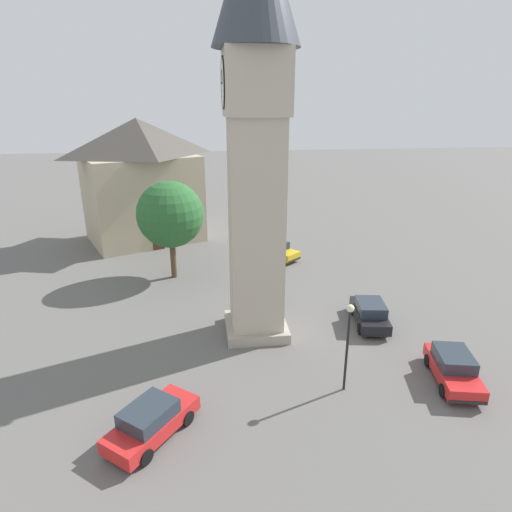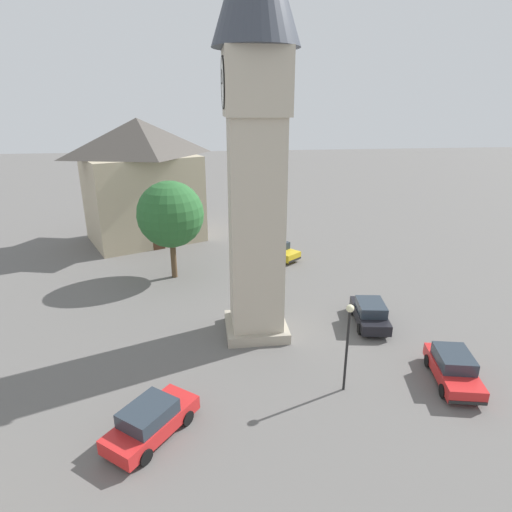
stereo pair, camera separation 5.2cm
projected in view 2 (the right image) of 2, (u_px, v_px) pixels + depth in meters
The scene contains 10 objects.
ground_plane at pixel (256, 331), 25.57m from camera, with size 200.00×200.00×0.00m, color #605E5B.
clock_tower at pixel (256, 103), 21.17m from camera, with size 4.31×4.31×22.04m.
car_blue_kerb at pixel (453, 368), 20.73m from camera, with size 4.40×2.54×1.53m.
car_silver_kerb at pixel (370, 313), 26.12m from camera, with size 4.34×2.31×1.53m.
car_red_corner at pixel (276, 250), 37.20m from camera, with size 4.26×3.92×1.53m.
car_white_side at pixel (151, 421), 17.30m from camera, with size 4.28×3.88×1.53m.
pedestrian at pixel (273, 276), 31.01m from camera, with size 0.56×0.25×1.69m.
tree at pixel (170, 215), 31.78m from camera, with size 5.00×5.00×7.55m.
building_terrace_right at pixel (142, 180), 40.72m from camera, with size 11.48×12.78×11.60m.
lamp_post at pixel (348, 333), 19.34m from camera, with size 0.36×0.36×4.50m.
Camera 2 is at (-22.33, 2.80, 12.96)m, focal length 29.89 mm.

